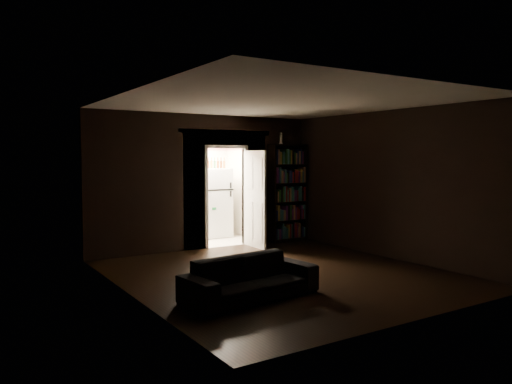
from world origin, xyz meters
TOP-DOWN VIEW (x-y plane):
  - ground at (0.00, 0.00)m, footprint 5.50×5.50m
  - room_walls at (-0.01, 1.07)m, footprint 5.02×5.61m
  - kitchen_alcove at (0.50, 3.87)m, footprint 2.20×1.80m
  - sofa at (-1.17, -0.90)m, footprint 1.98×1.02m
  - bookshelf at (2.00, 2.59)m, footprint 0.95×0.66m
  - refrigerator at (0.85, 4.03)m, footprint 0.93×0.89m
  - door at (0.95, 2.31)m, footprint 0.09×0.85m
  - figurine at (1.82, 2.59)m, footprint 0.11×0.11m
  - bottles at (0.84, 3.92)m, footprint 0.64×0.15m

SIDE VIEW (x-z plane):
  - ground at x=0.00m, z-range 0.00..0.00m
  - sofa at x=-1.17m, z-range 0.00..0.73m
  - refrigerator at x=0.85m, z-range 0.00..1.65m
  - door at x=0.95m, z-range 0.00..2.05m
  - bookshelf at x=2.00m, z-range 0.00..2.20m
  - kitchen_alcove at x=0.50m, z-range -0.09..2.51m
  - room_walls at x=-0.01m, z-range 0.26..3.10m
  - bottles at x=0.84m, z-range 1.65..1.91m
  - figurine at x=1.82m, z-range 2.20..2.47m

